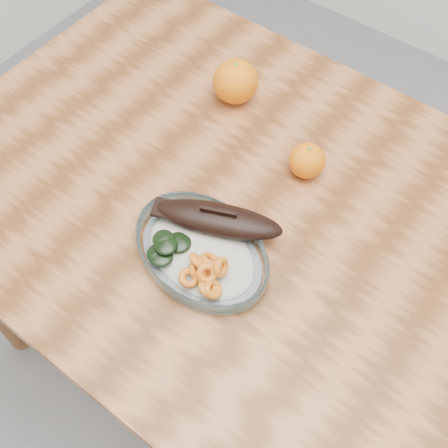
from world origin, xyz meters
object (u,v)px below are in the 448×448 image
Objects in this scene: orange_left at (236,82)px; plated_meal at (202,248)px; orange_right at (307,161)px; dining_table at (253,238)px.

plated_meal is at bearing -62.10° from orange_left.
orange_left is at bearing 160.66° from orange_right.
plated_meal is at bearing -99.57° from orange_right.
dining_table is at bearing -45.81° from orange_left.
plated_meal is 0.25m from orange_right.
orange_right is at bearing -19.34° from orange_left.
dining_table is at bearing -102.26° from orange_right.
orange_left is 0.22m from orange_right.
orange_left is 1.37× the size of orange_right.
orange_right is (0.21, -0.07, -0.01)m from orange_left.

